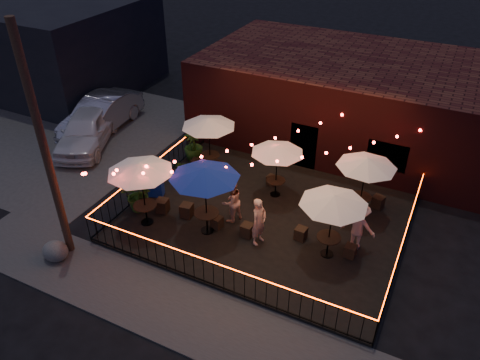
% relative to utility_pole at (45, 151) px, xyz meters
% --- Properties ---
extents(ground, '(110.00, 110.00, 0.00)m').
position_rel_utility_pole_xyz_m(ground, '(5.40, 2.60, -4.00)').
color(ground, black).
rests_on(ground, ground).
extents(patio, '(10.00, 8.00, 0.15)m').
position_rel_utility_pole_xyz_m(patio, '(5.40, 4.60, -3.92)').
color(patio, black).
rests_on(patio, ground).
extents(sidewalk, '(18.00, 2.50, 0.05)m').
position_rel_utility_pole_xyz_m(sidewalk, '(5.40, -0.65, -3.98)').
color(sidewalk, '#3B3836').
rests_on(sidewalk, ground).
extents(parking_lot, '(11.00, 12.00, 0.02)m').
position_rel_utility_pole_xyz_m(parking_lot, '(-6.60, 6.60, -3.99)').
color(parking_lot, '#3B3836').
rests_on(parking_lot, ground).
extents(brick_building, '(14.00, 8.00, 4.00)m').
position_rel_utility_pole_xyz_m(brick_building, '(6.40, 12.59, -2.00)').
color(brick_building, '#350E0E').
rests_on(brick_building, ground).
extents(background_building, '(12.00, 9.00, 5.00)m').
position_rel_utility_pole_xyz_m(background_building, '(-12.60, 11.60, -1.50)').
color(background_building, black).
rests_on(background_building, ground).
extents(utility_pole, '(0.26, 0.26, 8.00)m').
position_rel_utility_pole_xyz_m(utility_pole, '(0.00, 0.00, 0.00)').
color(utility_pole, '#362416').
rests_on(utility_pole, ground).
extents(fence_front, '(10.00, 0.04, 1.04)m').
position_rel_utility_pole_xyz_m(fence_front, '(5.40, 0.60, -3.34)').
color(fence_front, black).
rests_on(fence_front, patio).
extents(fence_left, '(0.04, 8.00, 1.04)m').
position_rel_utility_pole_xyz_m(fence_left, '(0.40, 4.60, -3.34)').
color(fence_left, black).
rests_on(fence_left, patio).
extents(fence_right, '(0.04, 8.00, 1.04)m').
position_rel_utility_pole_xyz_m(fence_right, '(10.40, 4.60, -3.34)').
color(fence_right, black).
rests_on(fence_right, patio).
extents(festoon_lights, '(10.02, 8.72, 1.32)m').
position_rel_utility_pole_xyz_m(festoon_lights, '(4.39, 4.30, -1.48)').
color(festoon_lights, '#FB2721').
rests_on(festoon_lights, ground).
extents(cafe_table_0, '(2.86, 2.86, 2.60)m').
position_rel_utility_pole_xyz_m(cafe_table_0, '(1.60, 2.32, -1.48)').
color(cafe_table_0, black).
rests_on(cafe_table_0, patio).
extents(cafe_table_1, '(2.38, 2.38, 2.51)m').
position_rel_utility_pole_xyz_m(cafe_table_1, '(1.92, 6.56, -1.56)').
color(cafe_table_1, black).
rests_on(cafe_table_1, patio).
extents(cafe_table_2, '(2.85, 2.85, 2.70)m').
position_rel_utility_pole_xyz_m(cafe_table_2, '(3.86, 2.89, -1.39)').
color(cafe_table_2, black).
rests_on(cafe_table_2, patio).
extents(cafe_table_3, '(2.15, 2.15, 2.29)m').
position_rel_utility_pole_xyz_m(cafe_table_3, '(5.19, 6.10, -1.76)').
color(cafe_table_3, black).
rests_on(cafe_table_3, patio).
extents(cafe_table_4, '(2.80, 2.80, 2.47)m').
position_rel_utility_pole_xyz_m(cafe_table_4, '(8.14, 3.62, -1.59)').
color(cafe_table_4, black).
rests_on(cafe_table_4, patio).
extents(cafe_table_5, '(2.77, 2.77, 2.42)m').
position_rel_utility_pole_xyz_m(cafe_table_5, '(8.51, 6.42, -1.64)').
color(cafe_table_5, black).
rests_on(cafe_table_5, patio).
extents(bistro_chair_0, '(0.51, 0.51, 0.51)m').
position_rel_utility_pole_xyz_m(bistro_chair_0, '(1.73, 3.17, -3.59)').
color(bistro_chair_0, black).
rests_on(bistro_chair_0, patio).
extents(bistro_chair_1, '(0.48, 0.48, 0.51)m').
position_rel_utility_pole_xyz_m(bistro_chair_1, '(2.72, 3.33, -3.59)').
color(bistro_chair_1, black).
rests_on(bistro_chair_1, patio).
extents(bistro_chair_2, '(0.42, 0.42, 0.44)m').
position_rel_utility_pole_xyz_m(bistro_chair_2, '(1.27, 6.45, -3.63)').
color(bistro_chair_2, black).
rests_on(bistro_chair_2, patio).
extents(bistro_chair_3, '(0.48, 0.48, 0.51)m').
position_rel_utility_pole_xyz_m(bistro_chair_3, '(2.35, 6.55, -3.60)').
color(bistro_chair_3, black).
rests_on(bistro_chair_3, patio).
extents(bistro_chair_4, '(0.42, 0.42, 0.44)m').
position_rel_utility_pole_xyz_m(bistro_chair_4, '(4.07, 3.24, -3.63)').
color(bistro_chair_4, black).
rests_on(bistro_chair_4, patio).
extents(bistro_chair_5, '(0.41, 0.41, 0.48)m').
position_rel_utility_pole_xyz_m(bistro_chair_5, '(5.26, 3.31, -3.61)').
color(bistro_chair_5, black).
rests_on(bistro_chair_5, patio).
extents(bistro_chair_6, '(0.39, 0.39, 0.41)m').
position_rel_utility_pole_xyz_m(bistro_chair_6, '(4.75, 6.74, -3.65)').
color(bistro_chair_6, black).
rests_on(bistro_chair_6, patio).
extents(bistro_chair_7, '(0.44, 0.44, 0.40)m').
position_rel_utility_pole_xyz_m(bistro_chair_7, '(6.86, 6.23, -3.65)').
color(bistro_chair_7, black).
rests_on(bistro_chair_7, patio).
extents(bistro_chair_8, '(0.42, 0.42, 0.45)m').
position_rel_utility_pole_xyz_m(bistro_chair_8, '(7.05, 4.00, -3.62)').
color(bistro_chair_8, black).
rests_on(bistro_chair_8, patio).
extents(bistro_chair_9, '(0.39, 0.39, 0.44)m').
position_rel_utility_pole_xyz_m(bistro_chair_9, '(8.86, 3.88, -3.63)').
color(bistro_chair_9, black).
rests_on(bistro_chair_9, patio).
extents(bistro_chair_10, '(0.55, 0.55, 0.49)m').
position_rel_utility_pole_xyz_m(bistro_chair_10, '(7.62, 6.51, -3.60)').
color(bistro_chair_10, black).
rests_on(bistro_chair_10, patio).
extents(bistro_chair_11, '(0.49, 0.49, 0.48)m').
position_rel_utility_pole_xyz_m(bistro_chair_11, '(9.08, 7.11, -3.61)').
color(bistro_chair_11, black).
rests_on(bistro_chair_11, patio).
extents(patron_a, '(0.57, 0.74, 1.82)m').
position_rel_utility_pole_xyz_m(patron_a, '(5.77, 3.17, -2.94)').
color(patron_a, '#E2A794').
rests_on(patron_a, patio).
extents(patron_b, '(0.92, 1.02, 1.72)m').
position_rel_utility_pole_xyz_m(patron_b, '(4.36, 3.87, -2.99)').
color(patron_b, tan).
rests_on(patron_b, patio).
extents(patron_c, '(1.20, 0.69, 1.85)m').
position_rel_utility_pole_xyz_m(patron_c, '(8.89, 4.43, -2.93)').
color(patron_c, tan).
rests_on(patron_c, patio).
extents(potted_shrub_a, '(1.34, 1.20, 1.34)m').
position_rel_utility_pole_xyz_m(potted_shrub_a, '(0.91, 2.88, -3.18)').
color(potted_shrub_a, '#163E0D').
rests_on(potted_shrub_a, patio).
extents(potted_shrub_b, '(0.88, 0.80, 1.30)m').
position_rel_utility_pole_xyz_m(potted_shrub_b, '(1.59, 4.95, -3.20)').
color(potted_shrub_b, '#163E0C').
rests_on(potted_shrub_b, patio).
extents(potted_shrub_c, '(0.86, 0.86, 1.51)m').
position_rel_utility_pole_xyz_m(potted_shrub_c, '(0.80, 7.04, -3.10)').
color(potted_shrub_c, '#103512').
rests_on(potted_shrub_c, patio).
extents(cooler, '(0.72, 0.62, 0.81)m').
position_rel_utility_pole_xyz_m(cooler, '(0.90, 3.95, -3.44)').
color(cooler, '#1334C1').
rests_on(cooler, patio).
extents(boulder, '(1.00, 0.89, 0.70)m').
position_rel_utility_pole_xyz_m(boulder, '(-0.10, -0.55, -3.65)').
color(boulder, '#4A4A44').
rests_on(boulder, ground).
extents(car_white, '(3.80, 5.28, 1.67)m').
position_rel_utility_pole_xyz_m(car_white, '(-4.58, 6.14, -3.16)').
color(car_white, white).
rests_on(car_white, ground).
extents(car_silver, '(2.22, 5.31, 1.71)m').
position_rel_utility_pole_xyz_m(car_silver, '(-5.06, 7.77, -3.15)').
color(car_silver, gray).
rests_on(car_silver, ground).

